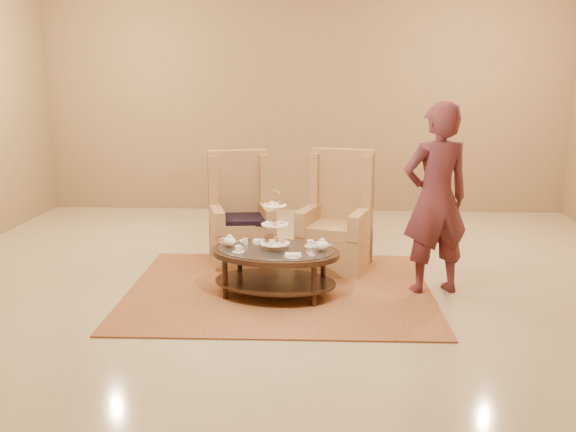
# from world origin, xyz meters

# --- Properties ---
(ground) EXTENTS (8.00, 8.00, 0.00)m
(ground) POSITION_xyz_m (0.00, 0.00, 0.00)
(ground) COLOR #C0B18E
(ground) RESTS_ON ground
(ceiling) EXTENTS (8.00, 8.00, 0.02)m
(ceiling) POSITION_xyz_m (0.00, 0.00, 0.00)
(ceiling) COLOR white
(ceiling) RESTS_ON ground
(wall_back) EXTENTS (8.00, 0.04, 3.50)m
(wall_back) POSITION_xyz_m (0.00, 4.00, 1.75)
(wall_back) COLOR #947750
(wall_back) RESTS_ON ground
(rug) EXTENTS (3.02, 2.54, 0.02)m
(rug) POSITION_xyz_m (-0.10, 0.11, 0.01)
(rug) COLOR #AD723D
(rug) RESTS_ON ground
(tea_table) EXTENTS (1.38, 1.07, 1.04)m
(tea_table) POSITION_xyz_m (-0.13, -0.05, 0.38)
(tea_table) COLOR black
(tea_table) RESTS_ON ground
(armchair_left) EXTENTS (0.84, 0.85, 1.25)m
(armchair_left) POSITION_xyz_m (-0.62, 1.14, 0.42)
(armchair_left) COLOR tan
(armchair_left) RESTS_ON ground
(armchair_right) EXTENTS (0.87, 0.89, 1.29)m
(armchair_right) POSITION_xyz_m (0.48, 0.96, 0.43)
(armchair_right) COLOR tan
(armchair_right) RESTS_ON ground
(person) EXTENTS (0.78, 0.63, 1.86)m
(person) POSITION_xyz_m (1.40, 0.16, 0.93)
(person) COLOR #54242B
(person) RESTS_ON ground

